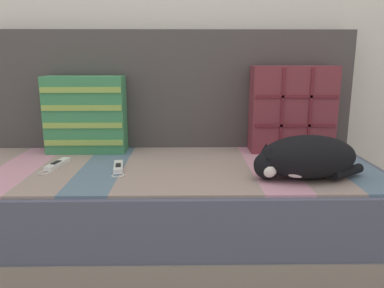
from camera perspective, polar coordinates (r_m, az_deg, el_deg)
The scene contains 8 objects.
ground_plane at distance 1.63m, azimuth -3.95°, elevation -17.33°, with size 14.00×14.00×0.00m, color #A89E8E.
couch at distance 1.66m, azimuth -3.82°, elevation -9.40°, with size 1.82×0.84×0.39m.
sofa_backrest at distance 1.89m, azimuth -3.50°, elevation 8.33°, with size 1.78×0.14×0.57m.
throw_pillow_quilted at distance 1.82m, azimuth 15.01°, elevation 5.14°, with size 0.39×0.14×0.40m.
throw_pillow_striped at distance 1.82m, azimuth -15.86°, elevation 4.34°, with size 0.36×0.14×0.36m.
sleeping_cat at distance 1.43m, azimuth 16.75°, elevation -2.09°, with size 0.42×0.23×0.16m.
game_remote_near at distance 1.63m, azimuth -19.93°, elevation -2.98°, with size 0.08×0.21×0.02m.
game_remote_far at distance 1.53m, azimuth -11.16°, elevation -3.52°, with size 0.07×0.20×0.02m.
Camera 1 is at (0.09, -1.40, 0.82)m, focal length 35.00 mm.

